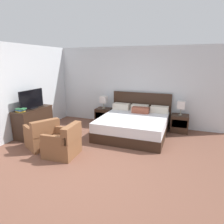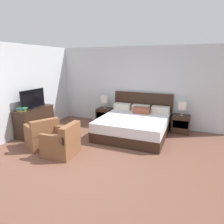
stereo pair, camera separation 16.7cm
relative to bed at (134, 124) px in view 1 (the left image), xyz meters
The scene contains 15 objects.
ground_plane 2.36m from the bed, 100.64° to the right, with size 9.90×9.90×0.00m, color brown.
wall_back 1.49m from the bed, 112.81° to the left, with size 6.31×0.06×2.59m, color silver.
wall_left 3.31m from the bed, 162.49° to the right, with size 0.06×5.10×2.59m, color silver.
bed is the anchor object (origin of this frame).
nightstand_left 1.44m from the bed, 150.90° to the left, with size 0.51×0.47×0.53m.
nightstand_right 1.44m from the bed, 29.13° to the left, with size 0.51×0.47×0.53m.
table_lamp_left 1.54m from the bed, 150.85° to the left, with size 0.22×0.22×0.43m.
table_lamp_right 1.54m from the bed, 29.18° to the left, with size 0.22×0.22×0.43m.
dresser 2.94m from the bed, 158.30° to the right, with size 0.47×1.22×0.80m.
tv 3.03m from the bed, 158.32° to the right, with size 0.18×0.89×0.54m.
book_red_cover 3.17m from the bed, 150.75° to the right, with size 0.20×0.17×0.04m, color gold.
book_blue_cover 3.18m from the bed, 150.78° to the right, with size 0.21×0.17×0.03m, color #234C8E.
book_small_top 3.17m from the bed, 150.54° to the right, with size 0.24×0.17×0.03m, color #2D7042.
armchair_by_window 2.57m from the bed, 137.76° to the right, with size 0.93×0.93×0.76m.
armchair_companion 2.25m from the bed, 120.97° to the right, with size 0.73×0.72×0.76m.
Camera 1 is at (1.81, -3.20, 2.11)m, focal length 32.00 mm.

